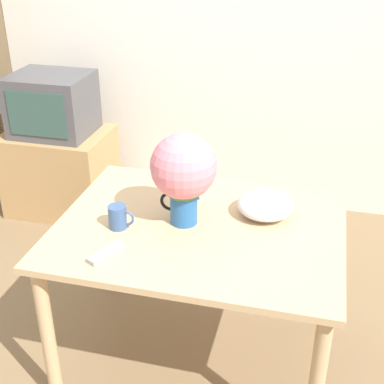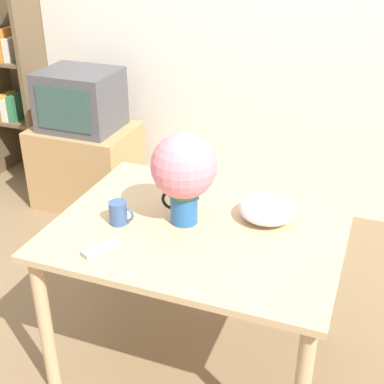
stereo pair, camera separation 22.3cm
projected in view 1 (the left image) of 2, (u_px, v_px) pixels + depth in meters
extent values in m
plane|color=#7F6647|center=(179.00, 373.00, 2.53)|extent=(12.00, 12.00, 0.00)
cube|color=silver|center=(251.00, 21.00, 3.48)|extent=(8.00, 0.05, 2.60)
cube|color=tan|center=(199.00, 228.00, 2.30)|extent=(1.22, 0.95, 0.03)
cylinder|color=tan|center=(48.00, 337.00, 2.23)|extent=(0.06, 0.06, 0.71)
cylinder|color=tan|center=(120.00, 235.00, 2.94)|extent=(0.06, 0.06, 0.71)
cylinder|color=tan|center=(324.00, 263.00, 2.70)|extent=(0.06, 0.06, 0.71)
cylinder|color=#235B9E|center=(184.00, 205.00, 2.28)|extent=(0.12, 0.12, 0.17)
cone|color=#235B9E|center=(195.00, 194.00, 2.24)|extent=(0.04, 0.04, 0.04)
torus|color=black|center=(170.00, 202.00, 2.29)|extent=(0.09, 0.01, 0.09)
sphere|color=#3D7033|center=(184.00, 177.00, 2.21)|extent=(0.21, 0.21, 0.21)
sphere|color=pink|center=(183.00, 166.00, 2.19)|extent=(0.28, 0.28, 0.28)
cylinder|color=#385689|center=(117.00, 217.00, 2.25)|extent=(0.08, 0.08, 0.10)
torus|color=#385689|center=(127.00, 218.00, 2.24)|extent=(0.07, 0.01, 0.07)
ellipsoid|color=silver|center=(265.00, 205.00, 2.34)|extent=(0.25, 0.25, 0.10)
cube|color=#999999|center=(106.00, 253.00, 2.08)|extent=(0.11, 0.17, 0.02)
cube|color=tan|center=(61.00, 171.00, 3.81)|extent=(0.70, 0.52, 0.59)
cube|color=#4C4C51|center=(52.00, 104.00, 3.58)|extent=(0.51, 0.43, 0.41)
cube|color=#33514C|center=(36.00, 115.00, 3.39)|extent=(0.40, 0.01, 0.29)
cube|color=brown|center=(0.00, 85.00, 3.95)|extent=(0.04, 0.33, 1.59)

